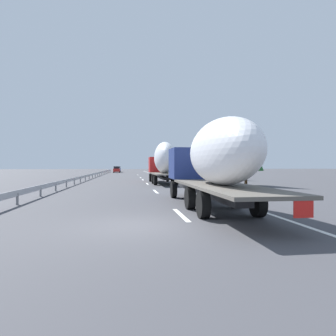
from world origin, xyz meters
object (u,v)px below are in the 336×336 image
at_px(car_blue_sedan, 118,169).
at_px(car_red_compact, 117,169).
at_px(truck_lead, 163,161).
at_px(truck_trailing, 213,159).
at_px(road_sign, 168,165).

bearing_deg(car_blue_sedan, car_red_compact, -179.91).
bearing_deg(truck_lead, car_blue_sedan, 6.53).
relative_size(truck_trailing, car_blue_sedan, 3.15).
relative_size(truck_lead, car_red_compact, 2.94).
relative_size(car_red_compact, road_sign, 1.41).
xyz_separation_m(truck_trailing, car_blue_sedan, (81.12, 7.08, -1.41)).
relative_size(truck_lead, truck_trailing, 0.91).
bearing_deg(car_blue_sedan, truck_trailing, -175.01).
distance_m(truck_lead, car_blue_sedan, 62.28).
height_order(truck_trailing, car_blue_sedan, truck_trailing).
relative_size(truck_lead, road_sign, 4.16).
bearing_deg(car_blue_sedan, road_sign, -166.94).
relative_size(truck_trailing, road_sign, 4.59).
bearing_deg(truck_lead, car_red_compact, 7.62).
bearing_deg(truck_trailing, car_blue_sedan, 4.99).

